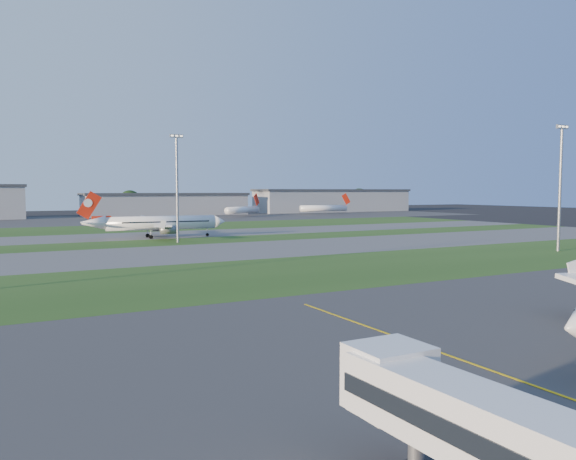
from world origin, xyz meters
TOP-DOWN VIEW (x-y plane):
  - ground at (0.00, 0.00)m, footprint 700.00×700.00m
  - apron_near at (0.00, 0.00)m, footprint 300.00×70.00m
  - grass_strip_a at (0.00, 52.00)m, footprint 300.00×34.00m
  - taxiway_a at (0.00, 85.00)m, footprint 300.00×32.00m
  - grass_strip_b at (0.00, 110.00)m, footprint 300.00×18.00m
  - taxiway_b at (0.00, 132.00)m, footprint 300.00×26.00m
  - grass_strip_c at (0.00, 165.00)m, footprint 300.00×40.00m
  - apron_far at (0.00, 225.00)m, footprint 400.00×80.00m
  - yellow_line at (5.00, 0.00)m, footprint 0.25×60.00m
  - airliner_taxiing at (15.06, 123.16)m, footprint 35.37×29.92m
  - mini_jet_near at (82.34, 222.15)m, footprint 24.70×17.40m
  - mini_jet_far at (129.65, 225.06)m, footprint 28.57×6.54m
  - light_mast_centre at (15.00, 108.00)m, footprint 3.20×0.70m
  - light_mast_east at (78.00, 52.00)m, footprint 3.20×0.70m
  - hangar_east at (55.00, 255.00)m, footprint 81.60×23.00m
  - hangar_far_east at (155.00, 255.00)m, footprint 96.90×23.00m
  - tree_mid_east at (40.00, 269.00)m, footprint 11.55×11.55m
  - tree_east at (115.00, 267.00)m, footprint 10.45×10.45m
  - tree_far_east at (185.00, 271.00)m, footprint 12.65×12.65m

SIDE VIEW (x-z plane):
  - ground at x=0.00m, z-range 0.00..0.00m
  - yellow_line at x=5.00m, z-range -0.01..0.01m
  - apron_near at x=0.00m, z-range 0.00..0.01m
  - grass_strip_a at x=0.00m, z-range 0.00..0.01m
  - taxiway_a at x=0.00m, z-range 0.00..0.01m
  - grass_strip_b at x=0.00m, z-range 0.00..0.01m
  - taxiway_b at x=0.00m, z-range 0.00..0.01m
  - grass_strip_c at x=0.00m, z-range 0.00..0.01m
  - apron_far at x=0.00m, z-range 0.00..0.01m
  - mini_jet_near at x=82.34m, z-range -1.46..8.02m
  - mini_jet_far at x=129.65m, z-range -1.46..8.02m
  - airliner_taxiing at x=15.06m, z-range -1.64..9.39m
  - hangar_east at x=55.00m, z-range 0.04..11.24m
  - tree_east at x=115.00m, z-range 0.46..11.86m
  - hangar_far_east at x=155.00m, z-range 0.04..13.24m
  - tree_mid_east at x=40.00m, z-range 0.51..13.11m
  - tree_far_east at x=185.00m, z-range 0.56..14.36m
  - light_mast_centre at x=15.00m, z-range 1.91..27.71m
  - light_mast_east at x=78.00m, z-range 1.91..27.71m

